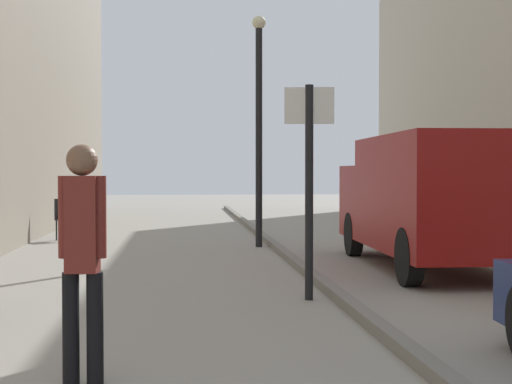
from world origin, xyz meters
The scene contains 7 objects.
ground_plane centered at (0.00, 12.00, 0.00)m, with size 80.00×80.00×0.00m, color gray.
kerb_strip centered at (1.58, 12.00, 0.06)m, with size 0.16×40.00×0.12m, color slate.
pedestrian_main_foreground centered at (-1.02, 4.69, 1.01)m, with size 0.35×0.23×1.75m.
delivery_van centered at (3.71, 11.11, 1.15)m, with size 2.14×5.54×2.10m.
street_sign_post centered at (1.23, 8.26, 1.55)m, with size 0.60×0.13×2.60m.
lamp_post centered at (1.29, 14.96, 2.72)m, with size 0.28×0.28×4.76m.
cafe_chair_near_window centered at (-2.91, 16.96, 0.55)m, with size 0.62×0.62×0.94m.
Camera 1 is at (-0.31, -1.03, 1.55)m, focal length 54.74 mm.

